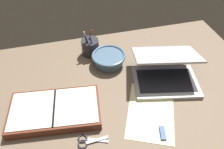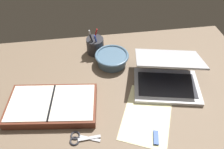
% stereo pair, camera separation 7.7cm
% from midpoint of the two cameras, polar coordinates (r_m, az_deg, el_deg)
% --- Properties ---
extents(desk_top, '(1.40, 1.00, 0.02)m').
position_cam_midpoint_polar(desk_top, '(1.02, 5.23, -6.13)').
color(desk_top, '#75604C').
rests_on(desk_top, ground).
extents(laptop, '(0.36, 0.34, 0.16)m').
position_cam_midpoint_polar(laptop, '(1.07, 16.22, -0.57)').
color(laptop, '#B7B7BC').
rests_on(laptop, desk_top).
extents(bowl, '(0.18, 0.18, 0.06)m').
position_cam_midpoint_polar(bowl, '(1.14, 1.88, 4.16)').
color(bowl, slate).
rests_on(bowl, desk_top).
extents(pen_cup, '(0.09, 0.09, 0.15)m').
position_cam_midpoint_polar(pen_cup, '(1.21, -2.61, 7.48)').
color(pen_cup, '#28282D').
rests_on(pen_cup, desk_top).
extents(planner, '(0.40, 0.26, 0.05)m').
position_cam_midpoint_polar(planner, '(0.97, -13.15, -7.90)').
color(planner, brown).
rests_on(planner, desk_top).
extents(scissors, '(0.12, 0.06, 0.01)m').
position_cam_midpoint_polar(scissors, '(0.89, -6.28, -16.32)').
color(scissors, '#B7B7BC').
rests_on(scissors, desk_top).
extents(paper_sheet_front, '(0.30, 0.35, 0.00)m').
position_cam_midpoint_polar(paper_sheet_front, '(0.96, 11.46, -10.32)').
color(paper_sheet_front, '#F4EFB2').
rests_on(paper_sheet_front, desk_top).
extents(usb_drive, '(0.03, 0.07, 0.01)m').
position_cam_midpoint_polar(usb_drive, '(0.91, 13.88, -15.70)').
color(usb_drive, '#33519E').
rests_on(usb_drive, desk_top).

